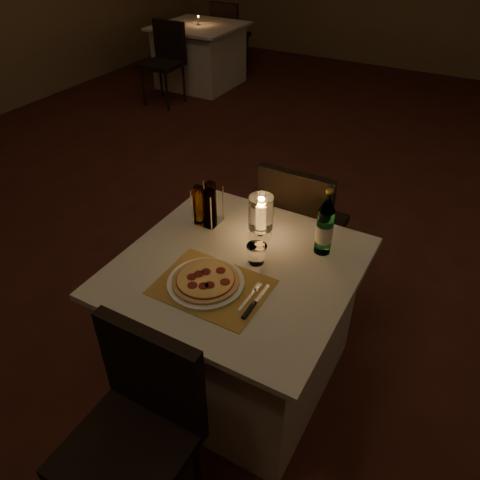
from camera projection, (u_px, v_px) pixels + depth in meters
The scene contains 17 objects.
floor at pixel (279, 273), 3.14m from camera, with size 8.00×10.00×0.02m, color #4C1F18.
main_table at pixel (238, 323), 2.26m from camera, with size 1.00×1.00×0.74m.
chair_near at pixel (139, 418), 1.65m from camera, with size 0.42×0.42×0.90m.
chair_far at pixel (299, 221), 2.66m from camera, with size 0.42×0.42×0.90m.
placemat at pixel (212, 287), 1.92m from camera, with size 0.45×0.34×0.00m, color #C19243.
plate at pixel (206, 283), 1.93m from camera, with size 0.32×0.32×0.01m, color white.
pizza at pixel (206, 280), 1.92m from camera, with size 0.28×0.28×0.02m.
fork at pixel (251, 295), 1.88m from camera, with size 0.02×0.18×0.00m.
knife at pixel (252, 307), 1.82m from camera, with size 0.02×0.22×0.01m.
tumbler at pixel (256, 254), 2.03m from camera, with size 0.09×0.09×0.09m, color white, non-canonical shape.
water_bottle at pixel (325, 228), 2.04m from camera, with size 0.08×0.08×0.32m.
hurricane_candle at pixel (261, 214), 2.13m from camera, with size 0.11×0.11×0.22m.
cruet_caddy at pixel (206, 206), 2.24m from camera, with size 0.12×0.12×0.21m.
neighbor_table_left at pixel (200, 55), 6.01m from camera, with size 1.00×1.00×0.74m.
neighbor_chair_la at pixel (165, 55), 5.40m from camera, with size 0.42×0.42×0.90m.
neighbor_chair_lb at pixel (228, 30), 6.41m from camera, with size 0.42×0.42×0.90m.
neighbor_candle_left at pixel (198, 21), 5.76m from camera, with size 0.03×0.03×0.11m.
Camera 1 is at (0.94, -2.22, 2.04)m, focal length 35.00 mm.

